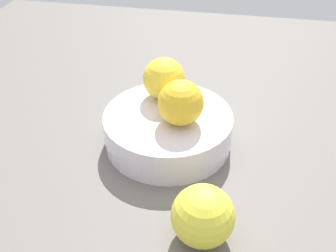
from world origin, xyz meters
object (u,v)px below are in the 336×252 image
at_px(fruit_bowl, 168,129).
at_px(orange_in_bowl_0, 181,103).
at_px(orange_in_bowl_1, 164,79).
at_px(orange_loose_0, 203,216).

relative_size(fruit_bowl, orange_in_bowl_0, 2.97).
relative_size(fruit_bowl, orange_in_bowl_1, 2.96).
distance_m(fruit_bowl, orange_loose_0, 0.18).
xyz_separation_m(fruit_bowl, orange_loose_0, (-0.07, 0.16, 0.01)).
xyz_separation_m(orange_in_bowl_0, orange_loose_0, (-0.05, 0.15, -0.05)).
bearing_deg(fruit_bowl, orange_in_bowl_0, 146.23).
relative_size(orange_in_bowl_0, orange_in_bowl_1, 1.00).
xyz_separation_m(fruit_bowl, orange_in_bowl_1, (0.01, -0.05, 0.06)).
xyz_separation_m(orange_in_bowl_1, orange_loose_0, (-0.09, 0.21, -0.05)).
distance_m(fruit_bowl, orange_in_bowl_0, 0.06).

